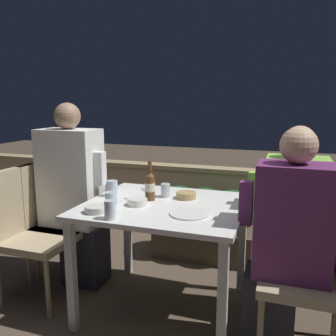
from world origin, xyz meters
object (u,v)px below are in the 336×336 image
object	(u,v)px
person_purple_stripe	(286,243)
chair_right_far	(323,240)
person_white_polo	(75,195)
chair_right_near	(326,263)
chair_left_near	(26,222)
chair_left_far	(53,210)
person_green_blouse	(288,224)
beer_bottle	(150,185)

from	to	relation	value
person_purple_stripe	chair_right_far	size ratio (longest dim) A/B	1.36
person_white_polo	chair_right_near	xyz separation A→B (m)	(1.72, -0.31, -0.14)
chair_left_near	chair_right_near	bearing A→B (deg)	-0.54
chair_left_near	chair_right_near	xyz separation A→B (m)	(1.93, -0.02, 0.00)
chair_left_far	chair_right_far	world-z (taller)	same
chair_right_near	person_green_blouse	world-z (taller)	person_green_blouse
chair_left_near	beer_bottle	size ratio (longest dim) A/B	3.54
chair_right_near	person_purple_stripe	bearing A→B (deg)	180.00
chair_left_far	person_white_polo	bearing A→B (deg)	-0.00
chair_left_far	chair_left_near	bearing A→B (deg)	-91.02
chair_left_far	chair_right_far	distance (m)	1.93
chair_left_near	person_green_blouse	distance (m)	1.76
chair_left_near	person_white_polo	world-z (taller)	person_white_polo
chair_right_far	chair_left_far	bearing A→B (deg)	-179.41
person_purple_stripe	beer_bottle	xyz separation A→B (m)	(-0.86, 0.21, 0.20)
person_purple_stripe	chair_right_near	bearing A→B (deg)	-0.00
person_white_polo	person_purple_stripe	xyz separation A→B (m)	(1.51, -0.31, -0.05)
chair_left_near	person_white_polo	bearing A→B (deg)	54.38
person_green_blouse	person_white_polo	bearing A→B (deg)	-179.25
chair_left_far	person_white_polo	xyz separation A→B (m)	(0.20, -0.00, 0.14)
beer_bottle	person_purple_stripe	bearing A→B (deg)	-13.54
chair_left_near	person_white_polo	xyz separation A→B (m)	(0.21, 0.29, 0.14)
chair_right_near	beer_bottle	distance (m)	1.13
chair_right_near	beer_bottle	size ratio (longest dim) A/B	3.54
person_white_polo	person_green_blouse	bearing A→B (deg)	0.75
chair_right_far	beer_bottle	bearing A→B (deg)	-173.55
person_white_polo	person_purple_stripe	distance (m)	1.54
chair_left_near	beer_bottle	xyz separation A→B (m)	(0.86, 0.19, 0.29)
chair_left_near	person_purple_stripe	distance (m)	1.72
chair_right_far	beer_bottle	world-z (taller)	beer_bottle
person_white_polo	chair_right_near	bearing A→B (deg)	-10.23
chair_left_near	chair_right_near	world-z (taller)	same
chair_left_far	person_white_polo	distance (m)	0.25
person_white_polo	chair_right_near	distance (m)	1.75
chair_left_near	beer_bottle	distance (m)	0.92
chair_left_far	chair_right_near	world-z (taller)	same
chair_left_far	beer_bottle	bearing A→B (deg)	-6.85
person_purple_stripe	chair_right_far	bearing A→B (deg)	56.48
person_purple_stripe	person_white_polo	bearing A→B (deg)	168.40
beer_bottle	chair_right_far	bearing A→B (deg)	6.45
chair_left_far	person_green_blouse	size ratio (longest dim) A/B	0.74
chair_right_near	chair_right_far	size ratio (longest dim) A/B	1.00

